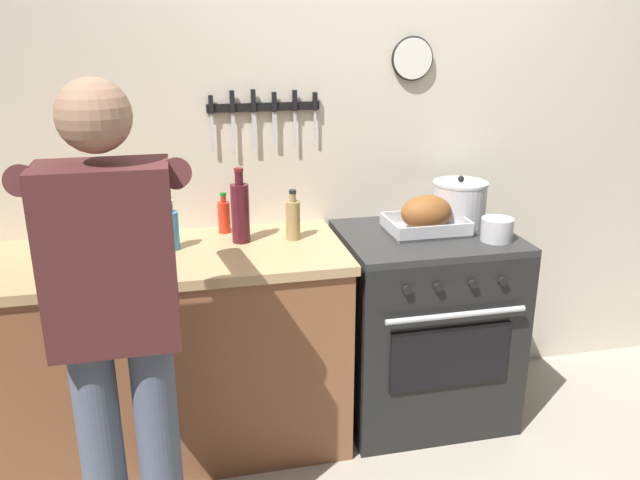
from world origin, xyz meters
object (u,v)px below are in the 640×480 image
roasting_pan (426,216)px  cutting_board (126,261)px  person_cook (116,312)px  stock_pot (459,202)px  bottle_soy_sauce (93,229)px  bottle_cooking_oil (42,223)px  bottle_hot_sauce (224,216)px  bottle_wine_red (240,211)px  bottle_vinegar (293,219)px  bottle_dish_soap (171,229)px  stove (423,325)px  saucepan (497,229)px

roasting_pan → cutting_board: bearing=-175.0°
person_cook → stock_pot: person_cook is taller
person_cook → roasting_pan: person_cook is taller
bottle_soy_sauce → bottle_cooking_oil: bearing=160.7°
bottle_hot_sauce → bottle_wine_red: 0.17m
person_cook → stock_pot: size_ratio=6.56×
bottle_hot_sauce → bottle_vinegar: (0.28, -0.16, 0.02)m
bottle_soy_sauce → bottle_wine_red: bearing=-1.2°
bottle_hot_sauce → bottle_wine_red: bearing=-68.3°
person_cook → cutting_board: person_cook is taller
cutting_board → bottle_cooking_oil: size_ratio=1.34×
bottle_dish_soap → bottle_cooking_oil: (-0.51, 0.11, 0.03)m
stove → bottle_dish_soap: bottle_dish_soap is taller
saucepan → cutting_board: size_ratio=0.38×
saucepan → bottle_wine_red: bottle_wine_red is taller
bottle_dish_soap → bottle_wine_red: bottle_wine_red is taller
roasting_pan → bottle_cooking_oil: (-1.63, 0.13, 0.04)m
roasting_pan → bottle_vinegar: size_ratio=1.61×
stock_pot → saucepan: 0.28m
stove → bottle_wine_red: (-0.82, 0.08, 0.58)m
person_cook → stock_pot: 1.68m
roasting_pan → bottle_soy_sauce: bearing=177.5°
stove → bottle_wine_red: bottle_wine_red is taller
person_cook → bottle_cooking_oil: person_cook is taller
stock_pot → person_cook: bearing=-152.5°
bottle_soy_sauce → stock_pot: bearing=1.0°
stove → stock_pot: bearing=31.3°
stove → bottle_soy_sauce: (-1.42, 0.09, 0.54)m
stove → bottle_cooking_oil: size_ratio=3.34×
stove → bottle_soy_sauce: bearing=176.3°
stove → saucepan: 0.58m
bottle_hot_sauce → bottle_vinegar: bottle_vinegar is taller
cutting_board → bottle_wine_red: bottle_wine_red is taller
roasting_pan → cutting_board: roasting_pan is taller
person_cook → bottle_hot_sauce: bearing=-30.0°
saucepan → bottle_vinegar: (-0.85, 0.21, 0.04)m
bottle_vinegar → bottle_cooking_oil: size_ratio=0.81×
stove → person_cook: size_ratio=0.54×
bottle_hot_sauce → bottle_soy_sauce: bearing=-166.1°
stock_pot → bottle_vinegar: stock_pot is taller
bottle_vinegar → saucepan: bearing=-14.2°
bottle_soy_sauce → bottle_vinegar: (0.82, -0.03, -0.00)m
roasting_pan → bottle_cooking_oil: size_ratio=1.31×
roasting_pan → bottle_cooking_oil: bottle_cooking_oil is taller
roasting_pan → bottle_soy_sauce: size_ratio=1.54×
stock_pot → bottle_wine_red: 1.02m
person_cook → bottle_vinegar: 1.00m
roasting_pan → bottle_soy_sauce: 1.42m
bottle_hot_sauce → bottle_dish_soap: bottle_dish_soap is taller
stove → bottle_hot_sauce: bearing=165.7°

